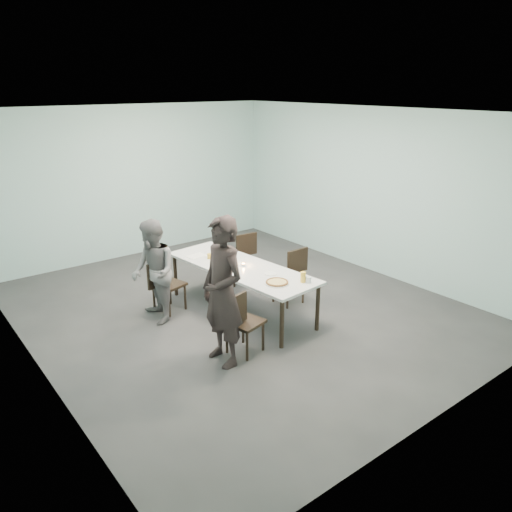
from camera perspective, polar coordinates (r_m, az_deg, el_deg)
ground at (r=7.95m, az=-1.97°, el=-5.99°), size 7.00×7.00×0.00m
room_shell at (r=7.32m, az=-2.15°, el=8.50°), size 6.02×7.02×3.01m
table at (r=7.59m, az=-1.74°, el=-1.57°), size 1.15×2.68×0.75m
chair_near_left at (r=6.47m, az=-1.73°, el=-7.25°), size 0.65×0.51×0.87m
chair_far_left at (r=7.76m, az=-10.40°, el=-2.93°), size 0.65×0.51×0.87m
chair_near_right at (r=8.04m, az=4.17°, el=-1.87°), size 0.61×0.43×0.87m
chair_far_right at (r=8.84m, az=-1.69°, el=0.16°), size 0.63×0.45×0.87m
diner_near at (r=6.13m, az=-3.82°, el=-4.15°), size 0.46×0.70×1.91m
diner_far at (r=7.42m, az=-11.64°, el=-1.80°), size 0.71×0.84×1.55m
pizza at (r=6.92m, az=2.42°, el=-3.02°), size 0.34×0.34×0.04m
side_plate at (r=7.26m, az=1.69°, el=-2.03°), size 0.18×0.18×0.01m
beer_glass at (r=6.97m, az=5.40°, el=-2.42°), size 0.08×0.08×0.15m
water_tumbler at (r=6.97m, az=6.01°, el=-2.71°), size 0.08×0.08×0.09m
tealight at (r=7.57m, az=-1.46°, el=-1.01°), size 0.06×0.06×0.05m
amber_tumbler at (r=7.92m, az=-5.36°, el=-0.01°), size 0.07×0.07×0.08m
menu at (r=8.06m, az=-6.83°, el=0.01°), size 0.32×0.25×0.01m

